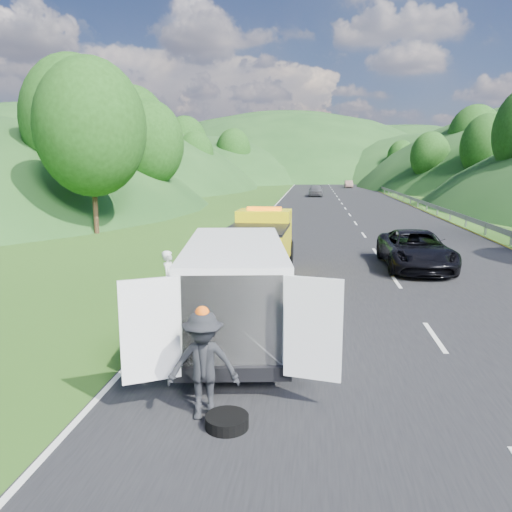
# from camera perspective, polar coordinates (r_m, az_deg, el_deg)

# --- Properties ---
(ground) EXTENTS (320.00, 320.00, 0.00)m
(ground) POSITION_cam_1_polar(r_m,az_deg,el_deg) (14.80, 6.52, -6.21)
(ground) COLOR #38661E
(ground) RESTS_ON ground
(road_surface) EXTENTS (14.00, 200.00, 0.02)m
(road_surface) POSITION_cam_1_polar(r_m,az_deg,el_deg) (54.43, 9.79, 5.92)
(road_surface) COLOR black
(road_surface) RESTS_ON ground
(guardrail) EXTENTS (0.06, 140.00, 1.52)m
(guardrail) POSITION_cam_1_polar(r_m,az_deg,el_deg) (67.61, 15.44, 6.56)
(guardrail) COLOR gray
(guardrail) RESTS_ON ground
(tree_line_left) EXTENTS (14.00, 140.00, 14.00)m
(tree_line_left) POSITION_cam_1_polar(r_m,az_deg,el_deg) (76.67, -7.84, 7.26)
(tree_line_left) COLOR #255B1A
(tree_line_left) RESTS_ON ground
(tree_line_right) EXTENTS (14.00, 140.00, 14.00)m
(tree_line_right) POSITION_cam_1_polar(r_m,az_deg,el_deg) (77.79, 23.93, 6.51)
(tree_line_right) COLOR #255B1A
(tree_line_right) RESTS_ON ground
(hills_backdrop) EXTENTS (201.00, 288.60, 44.00)m
(hills_backdrop) POSITION_cam_1_polar(r_m,az_deg,el_deg) (149.08, 9.16, 8.77)
(hills_backdrop) COLOR #2D5B23
(hills_backdrop) RESTS_ON ground
(tow_truck) EXTENTS (2.39, 5.92, 2.51)m
(tow_truck) POSITION_cam_1_polar(r_m,az_deg,el_deg) (19.41, 0.53, 1.60)
(tow_truck) COLOR black
(tow_truck) RESTS_ON ground
(white_van) EXTENTS (3.87, 7.18, 2.44)m
(white_van) POSITION_cam_1_polar(r_m,az_deg,el_deg) (11.90, -2.41, -3.42)
(white_van) COLOR black
(white_van) RESTS_ON ground
(woman) EXTENTS (0.49, 0.65, 1.72)m
(woman) POSITION_cam_1_polar(r_m,az_deg,el_deg) (15.17, -9.77, -5.88)
(woman) COLOR silver
(woman) RESTS_ON ground
(child) EXTENTS (0.58, 0.48, 1.06)m
(child) POSITION_cam_1_polar(r_m,az_deg,el_deg) (13.66, -0.66, -7.57)
(child) COLOR tan
(child) RESTS_ON ground
(worker) EXTENTS (1.27, 0.83, 1.86)m
(worker) POSITION_cam_1_polar(r_m,az_deg,el_deg) (8.92, -5.92, -17.96)
(worker) COLOR black
(worker) RESTS_ON ground
(suitcase) EXTENTS (0.42, 0.31, 0.60)m
(suitcase) POSITION_cam_1_polar(r_m,az_deg,el_deg) (16.17, -12.37, -3.85)
(suitcase) COLOR brown
(suitcase) RESTS_ON ground
(spare_tire) EXTENTS (0.72, 0.72, 0.20)m
(spare_tire) POSITION_cam_1_polar(r_m,az_deg,el_deg) (8.61, -3.33, -19.04)
(spare_tire) COLOR black
(spare_tire) RESTS_ON ground
(passing_suv) EXTENTS (2.57, 5.51, 1.53)m
(passing_suv) POSITION_cam_1_polar(r_m,az_deg,el_deg) (21.47, 17.65, -1.37)
(passing_suv) COLOR black
(passing_suv) RESTS_ON ground
(dist_car_a) EXTENTS (1.77, 4.41, 1.50)m
(dist_car_a) POSITION_cam_1_polar(r_m,az_deg,el_deg) (66.01, 6.84, 6.77)
(dist_car_a) COLOR #45464A
(dist_car_a) RESTS_ON ground
(dist_car_b) EXTENTS (1.35, 3.88, 1.28)m
(dist_car_b) POSITION_cam_1_polar(r_m,az_deg,el_deg) (90.35, 10.53, 7.67)
(dist_car_b) COLOR #7E5A54
(dist_car_b) RESTS_ON ground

